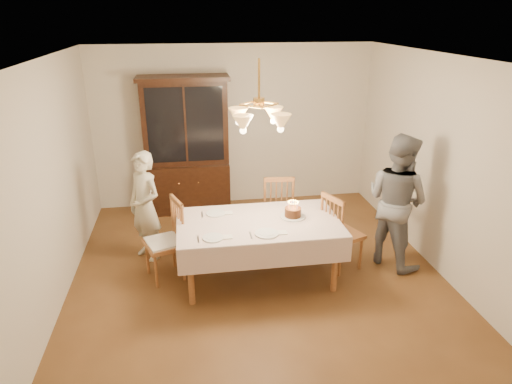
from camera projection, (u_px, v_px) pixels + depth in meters
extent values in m
plane|color=#583519|center=(259.00, 277.00, 5.62)|extent=(5.00, 5.00, 0.00)
plane|color=white|center=(259.00, 58.00, 4.66)|extent=(5.00, 5.00, 0.00)
plane|color=beige|center=(234.00, 127.00, 7.43)|extent=(4.50, 0.00, 4.50)
plane|color=beige|center=(323.00, 312.00, 2.84)|extent=(4.50, 0.00, 4.50)
plane|color=beige|center=(49.00, 189.00, 4.81)|extent=(0.00, 5.00, 5.00)
plane|color=beige|center=(444.00, 168.00, 5.46)|extent=(0.00, 5.00, 5.00)
cube|color=brown|center=(259.00, 224.00, 5.35)|extent=(1.80, 1.00, 0.04)
cube|color=silver|center=(259.00, 222.00, 5.34)|extent=(1.90, 1.10, 0.01)
cylinder|color=brown|center=(191.00, 276.00, 4.98)|extent=(0.07, 0.07, 0.71)
cylinder|color=brown|center=(335.00, 264.00, 5.22)|extent=(0.07, 0.07, 0.71)
cylinder|color=brown|center=(189.00, 241.00, 5.75)|extent=(0.07, 0.07, 0.71)
cylinder|color=brown|center=(315.00, 231.00, 5.99)|extent=(0.07, 0.07, 0.71)
cube|color=black|center=(189.00, 187.00, 7.40)|extent=(1.30, 0.50, 0.80)
cube|color=black|center=(185.00, 122.00, 7.06)|extent=(1.30, 0.40, 1.30)
cube|color=black|center=(185.00, 125.00, 6.88)|extent=(1.14, 0.01, 1.14)
cube|color=black|center=(183.00, 78.00, 6.77)|extent=(1.38, 0.54, 0.06)
cube|color=brown|center=(277.00, 210.00, 6.42)|extent=(0.48, 0.46, 0.05)
cube|color=brown|center=(279.00, 179.00, 6.05)|extent=(0.40, 0.08, 0.06)
cylinder|color=brown|center=(288.00, 219.00, 6.67)|extent=(0.04, 0.04, 0.43)
cylinder|color=brown|center=(264.00, 220.00, 6.66)|extent=(0.04, 0.04, 0.43)
cylinder|color=brown|center=(291.00, 230.00, 6.36)|extent=(0.04, 0.04, 0.43)
cylinder|color=brown|center=(265.00, 230.00, 6.34)|extent=(0.04, 0.04, 0.43)
cube|color=brown|center=(164.00, 244.00, 5.46)|extent=(0.54, 0.56, 0.05)
cube|color=brown|center=(176.00, 201.00, 5.35)|extent=(0.17, 0.39, 0.06)
cylinder|color=brown|center=(147.00, 258.00, 5.62)|extent=(0.04, 0.04, 0.43)
cylinder|color=brown|center=(156.00, 272.00, 5.33)|extent=(0.04, 0.04, 0.43)
cylinder|color=brown|center=(174.00, 252.00, 5.77)|extent=(0.04, 0.04, 0.43)
cylinder|color=brown|center=(184.00, 265.00, 5.48)|extent=(0.04, 0.04, 0.43)
cube|color=silver|center=(164.00, 242.00, 5.45)|extent=(0.49, 0.50, 0.03)
cube|color=brown|center=(342.00, 234.00, 5.70)|extent=(0.55, 0.56, 0.05)
cube|color=brown|center=(333.00, 199.00, 5.42)|extent=(0.18, 0.38, 0.06)
cylinder|color=brown|center=(361.00, 253.00, 5.73)|extent=(0.04, 0.04, 0.43)
cylinder|color=brown|center=(342.00, 242.00, 6.01)|extent=(0.04, 0.04, 0.43)
cylinder|color=brown|center=(340.00, 261.00, 5.57)|extent=(0.04, 0.04, 0.43)
cylinder|color=brown|center=(321.00, 248.00, 5.85)|extent=(0.04, 0.04, 0.43)
imported|color=beige|center=(145.00, 206.00, 5.84)|extent=(0.61, 0.62, 1.44)
imported|color=slate|center=(397.00, 201.00, 5.67)|extent=(0.97, 1.04, 1.71)
cylinder|color=white|center=(293.00, 217.00, 5.45)|extent=(0.30, 0.30, 0.01)
cylinder|color=#391C0D|center=(293.00, 212.00, 5.42)|extent=(0.20, 0.20, 0.11)
cylinder|color=#598CD8|center=(298.00, 205.00, 5.40)|extent=(0.01, 0.01, 0.07)
sphere|color=#FFB23F|center=(298.00, 202.00, 5.38)|extent=(0.01, 0.01, 0.01)
cylinder|color=pink|center=(297.00, 204.00, 5.42)|extent=(0.01, 0.01, 0.07)
sphere|color=#FFB23F|center=(297.00, 201.00, 5.41)|extent=(0.01, 0.01, 0.01)
cylinder|color=#EACC66|center=(295.00, 203.00, 5.44)|extent=(0.01, 0.01, 0.07)
sphere|color=#FFB23F|center=(295.00, 200.00, 5.42)|extent=(0.01, 0.01, 0.01)
cylinder|color=#598CD8|center=(293.00, 203.00, 5.45)|extent=(0.01, 0.01, 0.07)
sphere|color=#FFB23F|center=(293.00, 200.00, 5.43)|extent=(0.01, 0.01, 0.01)
cylinder|color=pink|center=(291.00, 203.00, 5.44)|extent=(0.01, 0.01, 0.07)
sphere|color=#FFB23F|center=(291.00, 200.00, 5.43)|extent=(0.01, 0.01, 0.01)
cylinder|color=#EACC66|center=(289.00, 204.00, 5.43)|extent=(0.01, 0.01, 0.07)
sphere|color=#FFB23F|center=(289.00, 201.00, 5.41)|extent=(0.01, 0.01, 0.01)
cylinder|color=#598CD8|center=(288.00, 205.00, 5.41)|extent=(0.01, 0.01, 0.07)
sphere|color=#FFB23F|center=(288.00, 201.00, 5.39)|extent=(0.01, 0.01, 0.01)
cylinder|color=pink|center=(288.00, 205.00, 5.38)|extent=(0.01, 0.01, 0.07)
sphere|color=#FFB23F|center=(288.00, 202.00, 5.37)|extent=(0.01, 0.01, 0.01)
cylinder|color=#EACC66|center=(289.00, 206.00, 5.36)|extent=(0.01, 0.01, 0.07)
sphere|color=#FFB23F|center=(289.00, 203.00, 5.35)|extent=(0.01, 0.01, 0.01)
cylinder|color=#598CD8|center=(291.00, 207.00, 5.34)|extent=(0.01, 0.01, 0.07)
sphere|color=#FFB23F|center=(291.00, 204.00, 5.33)|extent=(0.01, 0.01, 0.01)
cylinder|color=pink|center=(293.00, 207.00, 5.34)|extent=(0.01, 0.01, 0.07)
sphere|color=#FFB23F|center=(293.00, 204.00, 5.32)|extent=(0.01, 0.01, 0.01)
cylinder|color=#EACC66|center=(295.00, 207.00, 5.34)|extent=(0.01, 0.01, 0.07)
sphere|color=#FFB23F|center=(295.00, 204.00, 5.33)|extent=(0.01, 0.01, 0.01)
cylinder|color=#598CD8|center=(297.00, 206.00, 5.35)|extent=(0.01, 0.01, 0.07)
sphere|color=#FFB23F|center=(297.00, 203.00, 5.34)|extent=(0.01, 0.01, 0.01)
cylinder|color=pink|center=(298.00, 206.00, 5.38)|extent=(0.01, 0.01, 0.07)
sphere|color=#FFB23F|center=(298.00, 203.00, 5.36)|extent=(0.01, 0.01, 0.01)
cylinder|color=white|center=(213.00, 238.00, 4.93)|extent=(0.23, 0.23, 0.02)
cube|color=silver|center=(198.00, 239.00, 4.91)|extent=(0.01, 0.16, 0.01)
cube|color=silver|center=(228.00, 237.00, 4.96)|extent=(0.10, 0.10, 0.01)
cylinder|color=white|center=(267.00, 233.00, 5.03)|extent=(0.27, 0.27, 0.02)
cube|color=silver|center=(251.00, 235.00, 5.00)|extent=(0.02, 0.16, 0.01)
cube|color=silver|center=(282.00, 233.00, 5.05)|extent=(0.10, 0.10, 0.01)
cylinder|color=white|center=(215.00, 213.00, 5.53)|extent=(0.23, 0.23, 0.02)
cube|color=silver|center=(202.00, 215.00, 5.51)|extent=(0.01, 0.16, 0.01)
cube|color=silver|center=(229.00, 213.00, 5.55)|extent=(0.10, 0.10, 0.01)
cylinder|color=#BF8C3F|center=(259.00, 78.00, 4.73)|extent=(0.02, 0.02, 0.40)
cylinder|color=#BF8C3F|center=(259.00, 102.00, 4.83)|extent=(0.12, 0.12, 0.10)
cone|color=#D8994C|center=(273.00, 115.00, 5.10)|extent=(0.22, 0.22, 0.18)
sphere|color=#FFD899|center=(273.00, 121.00, 5.13)|extent=(0.07, 0.07, 0.07)
cone|color=#D8994C|center=(238.00, 116.00, 5.04)|extent=(0.22, 0.22, 0.18)
sphere|color=#FFD899|center=(238.00, 122.00, 5.07)|extent=(0.07, 0.07, 0.07)
cone|color=#D8994C|center=(243.00, 124.00, 4.68)|extent=(0.22, 0.22, 0.18)
sphere|color=#FFD899|center=(243.00, 131.00, 4.71)|extent=(0.07, 0.07, 0.07)
cone|color=#D8994C|center=(281.00, 123.00, 4.74)|extent=(0.22, 0.22, 0.18)
sphere|color=#FFD899|center=(281.00, 129.00, 4.76)|extent=(0.07, 0.07, 0.07)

